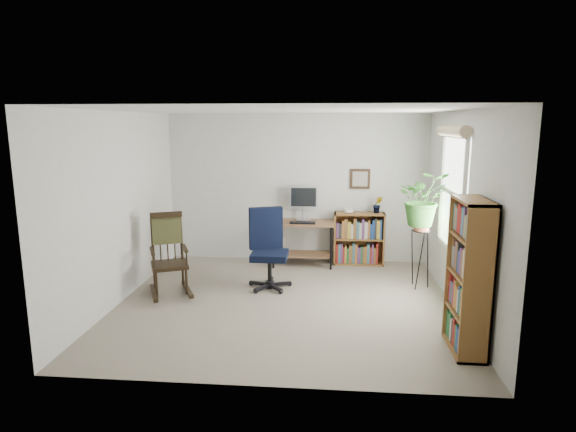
# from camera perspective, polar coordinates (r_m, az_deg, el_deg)

# --- Properties ---
(floor) EXTENTS (4.20, 4.00, 0.00)m
(floor) POSITION_cam_1_polar(r_m,az_deg,el_deg) (6.23, -0.33, -10.22)
(floor) COLOR gray
(floor) RESTS_ON ground
(ceiling) EXTENTS (4.20, 4.00, 0.00)m
(ceiling) POSITION_cam_1_polar(r_m,az_deg,el_deg) (5.82, -0.35, 12.41)
(ceiling) COLOR silver
(ceiling) RESTS_ON ground
(wall_back) EXTENTS (4.20, 0.00, 2.40)m
(wall_back) POSITION_cam_1_polar(r_m,az_deg,el_deg) (7.88, 1.02, 3.27)
(wall_back) COLOR silver
(wall_back) RESTS_ON ground
(wall_front) EXTENTS (4.20, 0.00, 2.40)m
(wall_front) POSITION_cam_1_polar(r_m,az_deg,el_deg) (3.97, -3.06, -4.42)
(wall_front) COLOR silver
(wall_front) RESTS_ON ground
(wall_left) EXTENTS (0.00, 4.00, 2.40)m
(wall_left) POSITION_cam_1_polar(r_m,az_deg,el_deg) (6.45, -19.26, 0.95)
(wall_left) COLOR silver
(wall_left) RESTS_ON ground
(wall_right) EXTENTS (0.00, 4.00, 2.40)m
(wall_right) POSITION_cam_1_polar(r_m,az_deg,el_deg) (6.08, 19.76, 0.35)
(wall_right) COLOR silver
(wall_right) RESTS_ON ground
(window) EXTENTS (0.12, 1.20, 1.50)m
(window) POSITION_cam_1_polar(r_m,az_deg,el_deg) (6.33, 18.85, 2.63)
(window) COLOR silver
(window) RESTS_ON wall_right
(desk) EXTENTS (0.98, 0.54, 0.71)m
(desk) POSITION_cam_1_polar(r_m,az_deg,el_deg) (7.74, 1.77, -3.26)
(desk) COLOR brown
(desk) RESTS_ON floor
(monitor) EXTENTS (0.46, 0.16, 0.56)m
(monitor) POSITION_cam_1_polar(r_m,az_deg,el_deg) (7.74, 1.86, 1.54)
(monitor) COLOR #B3B3B8
(monitor) RESTS_ON desk
(keyboard) EXTENTS (0.40, 0.15, 0.02)m
(keyboard) POSITION_cam_1_polar(r_m,az_deg,el_deg) (7.54, 1.74, -0.79)
(keyboard) COLOR black
(keyboard) RESTS_ON desk
(office_chair) EXTENTS (0.78, 0.78, 1.12)m
(office_chair) POSITION_cam_1_polar(r_m,az_deg,el_deg) (6.60, -2.20, -3.92)
(office_chair) COLOR black
(office_chair) RESTS_ON floor
(rocking_chair) EXTENTS (0.91, 1.10, 1.10)m
(rocking_chair) POSITION_cam_1_polar(r_m,az_deg,el_deg) (6.56, -13.92, -4.40)
(rocking_chair) COLOR black
(rocking_chair) RESTS_ON floor
(low_bookshelf) EXTENTS (0.80, 0.27, 0.85)m
(low_bookshelf) POSITION_cam_1_polar(r_m,az_deg,el_deg) (7.84, 8.40, -2.66)
(low_bookshelf) COLOR brown
(low_bookshelf) RESTS_ON floor
(tall_bookshelf) EXTENTS (0.29, 0.67, 1.54)m
(tall_bookshelf) POSITION_cam_1_polar(r_m,az_deg,el_deg) (5.08, 20.63, -6.72)
(tall_bookshelf) COLOR brown
(tall_bookshelf) RESTS_ON floor
(plant_stand) EXTENTS (0.31, 0.31, 0.95)m
(plant_stand) POSITION_cam_1_polar(r_m,az_deg,el_deg) (6.89, 15.39, -4.41)
(plant_stand) COLOR black
(plant_stand) RESTS_ON floor
(spider_plant) EXTENTS (1.69, 1.88, 1.46)m
(spider_plant) POSITION_cam_1_polar(r_m,az_deg,el_deg) (6.69, 15.88, 5.01)
(spider_plant) COLOR #306C25
(spider_plant) RESTS_ON plant_stand
(potted_plant_small) EXTENTS (0.13, 0.24, 0.11)m
(potted_plant_small) POSITION_cam_1_polar(r_m,az_deg,el_deg) (7.77, 10.55, 0.75)
(potted_plant_small) COLOR #306C25
(potted_plant_small) RESTS_ON low_bookshelf
(framed_picture) EXTENTS (0.32, 0.04, 0.32)m
(framed_picture) POSITION_cam_1_polar(r_m,az_deg,el_deg) (7.82, 8.53, 4.37)
(framed_picture) COLOR black
(framed_picture) RESTS_ON wall_back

